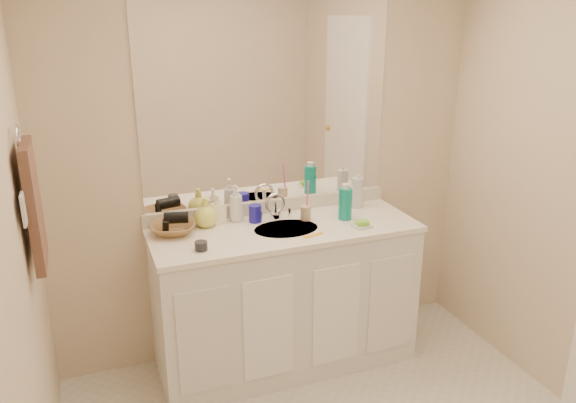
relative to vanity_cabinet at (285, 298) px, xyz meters
The scene contains 25 objects.
wall_back 0.82m from the vanity_cabinet, 90.00° to the left, with size 2.60×0.02×2.40m, color beige.
wall_left 1.83m from the vanity_cabinet, 141.75° to the right, with size 0.02×2.60×2.40m, color beige.
vanity_cabinet is the anchor object (origin of this frame).
countertop 0.44m from the vanity_cabinet, ahead, with size 1.52×0.57×0.03m, color white.
backsplash 0.56m from the vanity_cabinet, 90.00° to the left, with size 1.52×0.03×0.08m, color silver.
sink_basin 0.44m from the vanity_cabinet, 90.00° to the right, with size 0.37×0.37×0.02m, color beige.
faucet 0.53m from the vanity_cabinet, 90.00° to the left, with size 0.02×0.02×0.11m, color silver.
mirror 1.17m from the vanity_cabinet, 90.00° to the left, with size 1.48×0.01×1.20m, color white.
blue_mug 0.54m from the vanity_cabinet, 132.58° to the left, with size 0.07×0.07×0.10m, color #1B17A2.
tan_cup 0.53m from the vanity_cabinet, 23.92° to the left, with size 0.06×0.06×0.08m, color #C8B08D.
toothbrush 0.63m from the vanity_cabinet, 22.63° to the left, with size 0.01×0.01×0.18m, color #FD42A9.
mouthwash_bottle 0.67m from the vanity_cabinet, ahead, with size 0.08×0.08×0.19m, color #0B8B79.
clear_pump_bottle 0.78m from the vanity_cabinet, 16.68° to the left, with size 0.07×0.07×0.19m, color silver.
soap_dish 0.64m from the vanity_cabinet, 20.66° to the right, with size 0.10×0.08×0.01m, color silver.
green_soap 0.65m from the vanity_cabinet, 20.66° to the right, with size 0.07×0.05×0.02m, color #79D032.
orange_comb 0.50m from the vanity_cabinet, 59.34° to the right, with size 0.12×0.03×0.01m, color yellow.
dark_jar 0.72m from the vanity_cabinet, 164.07° to the right, with size 0.07×0.07×0.05m, color black.
soap_bottle_white 0.64m from the vanity_cabinet, 139.10° to the left, with size 0.08×0.08×0.21m, color white.
soap_bottle_cream 0.67m from the vanity_cabinet, 148.01° to the left, with size 0.08×0.08×0.17m, color #FFF3CF.
soap_bottle_yellow 0.70m from the vanity_cabinet, 157.35° to the left, with size 0.13×0.13×0.17m, color #E5EA5B.
wicker_basket 0.79m from the vanity_cabinet, 167.74° to the left, with size 0.24×0.24×0.06m, color brown.
hair_dryer 0.81m from the vanity_cabinet, 167.34° to the left, with size 0.07×0.07×0.13m, color black.
towel_ring 1.71m from the vanity_cabinet, 168.86° to the right, with size 0.11×0.11×0.01m, color silver.
hand_towel 1.52m from the vanity_cabinet, 168.69° to the right, with size 0.04×0.32×0.55m, color #422C23.
switch_plate 1.61m from the vanity_cabinet, 160.52° to the right, with size 0.01×0.09×0.13m, color silver.
Camera 1 is at (-1.04, -1.75, 2.05)m, focal length 35.00 mm.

